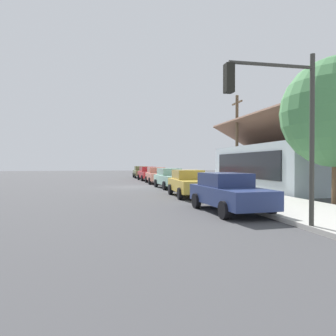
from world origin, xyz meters
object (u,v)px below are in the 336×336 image
at_px(car_navy, 228,192).
at_px(car_cherry, 148,173).
at_px(car_olive, 141,172).
at_px(car_coral, 156,175).
at_px(utility_pole_wooden, 237,139).
at_px(car_seafoam, 170,178).
at_px(car_mustard, 189,183).
at_px(traffic_light_main, 279,111).
at_px(fire_hydrant_red, 164,177).

bearing_deg(car_navy, car_cherry, 176.42).
distance_m(car_olive, car_coral, 12.27).
xyz_separation_m(car_coral, utility_pole_wooden, (6.95, 5.46, 3.11)).
height_order(car_coral, car_seafoam, same).
bearing_deg(car_mustard, car_olive, -178.71).
xyz_separation_m(car_coral, car_navy, (18.68, -0.12, 0.00)).
bearing_deg(traffic_light_main, fire_hydrant_red, 176.35).
xyz_separation_m(car_coral, traffic_light_main, (22.60, -0.20, 2.68)).
bearing_deg(car_coral, car_navy, 0.64).
bearing_deg(car_cherry, car_navy, -2.37).
xyz_separation_m(car_cherry, utility_pole_wooden, (12.65, 5.50, 3.11)).
bearing_deg(car_mustard, car_coral, -179.20).
xyz_separation_m(car_navy, utility_pole_wooden, (-11.73, 5.58, 3.11)).
relative_size(car_cherry, utility_pole_wooden, 0.60).
height_order(car_olive, car_navy, same).
bearing_deg(car_seafoam, car_coral, 177.50).
bearing_deg(utility_pole_wooden, car_mustard, -44.90).
relative_size(car_cherry, car_navy, 0.96).
bearing_deg(traffic_light_main, car_cherry, 179.67).
bearing_deg(fire_hydrant_red, car_cherry, -146.49).
height_order(car_seafoam, car_navy, same).
height_order(car_olive, car_seafoam, same).
height_order(car_cherry, car_mustard, same).
bearing_deg(traffic_light_main, car_olive, 179.85).
relative_size(car_mustard, fire_hydrant_red, 6.46).
bearing_deg(car_mustard, utility_pole_wooden, 136.38).
bearing_deg(car_navy, fire_hydrant_red, 172.53).
bearing_deg(utility_pole_wooden, car_cherry, -156.52).
xyz_separation_m(car_seafoam, utility_pole_wooden, (0.72, 5.38, 3.11)).
relative_size(car_olive, car_coral, 1.03).
height_order(car_navy, utility_pole_wooden, utility_pole_wooden).
bearing_deg(car_coral, traffic_light_main, 0.50).
bearing_deg(car_seafoam, car_navy, -4.12).
xyz_separation_m(car_cherry, car_seafoam, (11.93, 0.11, -0.00)).
distance_m(car_cherry, fire_hydrant_red, 2.73).
bearing_deg(traffic_light_main, car_coral, 179.49).
xyz_separation_m(car_seafoam, car_navy, (12.45, -0.20, 0.00)).
bearing_deg(car_cherry, car_mustard, -2.39).
height_order(car_mustard, car_navy, same).
relative_size(car_seafoam, traffic_light_main, 0.92).
height_order(car_coral, car_navy, same).
relative_size(car_olive, car_cherry, 1.04).
xyz_separation_m(car_cherry, traffic_light_main, (28.31, -0.16, 2.68)).
height_order(car_cherry, car_coral, same).
relative_size(car_mustard, traffic_light_main, 0.88).
relative_size(car_mustard, car_navy, 0.97).
height_order(traffic_light_main, utility_pole_wooden, utility_pole_wooden).
height_order(car_coral, traffic_light_main, traffic_light_main).
distance_m(car_seafoam, car_mustard, 6.31).
distance_m(car_olive, car_seafoam, 18.49).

